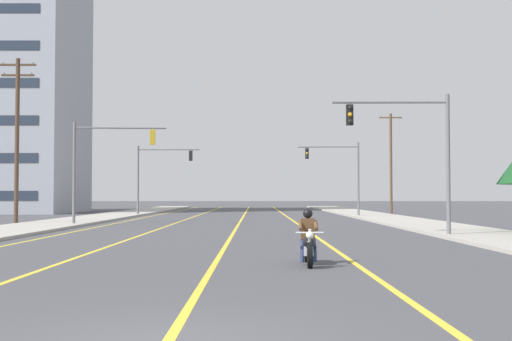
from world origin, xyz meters
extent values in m
cube|color=yellow|center=(0.05, 45.00, 0.00)|extent=(0.16, 100.00, 0.01)
cube|color=yellow|center=(-4.06, 45.00, 0.00)|extent=(0.16, 100.00, 0.01)
cube|color=yellow|center=(3.77, 45.00, 0.00)|extent=(0.16, 100.00, 0.01)
cube|color=yellow|center=(-7.86, 45.00, 0.00)|extent=(0.16, 100.00, 0.01)
cube|color=#ADA89E|center=(11.11, 40.00, 0.07)|extent=(4.40, 110.00, 0.14)
cube|color=#ADA89E|center=(-11.11, 40.00, 0.07)|extent=(4.40, 110.00, 0.14)
cylinder|color=black|center=(2.48, 8.59, 0.32)|extent=(0.14, 0.64, 0.64)
cylinder|color=black|center=(2.52, 10.14, 0.32)|extent=(0.14, 0.64, 0.64)
cylinder|color=silver|center=(2.48, 8.69, 0.64)|extent=(0.08, 0.33, 0.68)
sphere|color=white|center=(2.48, 8.54, 0.82)|extent=(0.20, 0.20, 0.20)
cylinder|color=silver|center=(2.48, 8.74, 0.87)|extent=(0.70, 0.06, 0.04)
ellipsoid|color=black|center=(2.50, 9.25, 0.60)|extent=(0.34, 0.57, 0.28)
cube|color=silver|center=(2.50, 9.37, 0.37)|extent=(0.25, 0.45, 0.24)
cube|color=black|center=(2.51, 9.69, 0.54)|extent=(0.29, 0.53, 0.12)
cube|color=black|center=(2.52, 10.09, 0.62)|extent=(0.21, 0.37, 0.08)
cylinder|color=silver|center=(2.37, 9.77, 0.30)|extent=(0.10, 0.55, 0.08)
cube|color=brown|center=(2.51, 9.65, 0.92)|extent=(0.37, 0.25, 0.56)
sphere|color=black|center=(2.51, 9.63, 1.33)|extent=(0.26, 0.26, 0.26)
cylinder|color=navy|center=(2.65, 9.51, 0.54)|extent=(0.15, 0.44, 0.30)
cylinder|color=navy|center=(2.66, 9.32, 0.24)|extent=(0.11, 0.16, 0.35)
cylinder|color=brown|center=(2.70, 9.38, 1.02)|extent=(0.11, 0.53, 0.27)
cylinder|color=navy|center=(2.37, 9.51, 0.54)|extent=(0.15, 0.44, 0.30)
cylinder|color=navy|center=(2.34, 9.33, 0.24)|extent=(0.11, 0.16, 0.35)
cylinder|color=brown|center=(2.30, 9.40, 1.02)|extent=(0.11, 0.53, 0.27)
cylinder|color=slate|center=(9.46, 20.93, 3.10)|extent=(0.18, 0.18, 6.20)
cylinder|color=slate|center=(6.96, 20.96, 5.85)|extent=(5.00, 0.16, 0.11)
cube|color=black|center=(5.22, 20.97, 5.30)|extent=(0.30, 0.24, 0.90)
sphere|color=black|center=(5.21, 20.82, 5.60)|extent=(0.18, 0.18, 0.18)
sphere|color=orange|center=(5.21, 20.82, 5.30)|extent=(0.18, 0.18, 0.18)
sphere|color=black|center=(5.21, 20.82, 5.00)|extent=(0.18, 0.18, 0.18)
cylinder|color=slate|center=(-9.71, 31.95, 3.10)|extent=(0.18, 0.18, 6.20)
cylinder|color=slate|center=(-6.99, 32.13, 5.85)|extent=(5.45, 0.47, 0.11)
cube|color=#B79319|center=(-5.09, 32.26, 5.30)|extent=(0.32, 0.26, 0.90)
sphere|color=black|center=(-5.10, 32.42, 5.60)|extent=(0.18, 0.18, 0.18)
sphere|color=orange|center=(-5.10, 32.42, 5.30)|extent=(0.18, 0.18, 0.18)
sphere|color=black|center=(-5.10, 32.42, 5.00)|extent=(0.18, 0.18, 0.18)
cylinder|color=slate|center=(9.65, 47.75, 3.10)|extent=(0.18, 0.18, 6.20)
cylinder|color=slate|center=(7.15, 47.90, 5.85)|extent=(5.00, 0.40, 0.11)
cube|color=black|center=(5.40, 48.00, 5.30)|extent=(0.31, 0.26, 0.90)
sphere|color=black|center=(5.40, 47.84, 5.60)|extent=(0.18, 0.18, 0.18)
sphere|color=orange|center=(5.40, 47.84, 5.30)|extent=(0.18, 0.18, 0.18)
sphere|color=black|center=(5.40, 47.84, 5.00)|extent=(0.18, 0.18, 0.18)
cylinder|color=slate|center=(-9.30, 51.35, 3.10)|extent=(0.18, 0.18, 6.20)
cylinder|color=slate|center=(-6.55, 51.31, 5.85)|extent=(5.49, 0.19, 0.11)
cube|color=black|center=(-4.63, 51.28, 5.30)|extent=(0.30, 0.24, 0.90)
sphere|color=black|center=(-4.63, 51.44, 5.60)|extent=(0.18, 0.18, 0.18)
sphere|color=orange|center=(-4.63, 51.44, 5.30)|extent=(0.18, 0.18, 0.18)
sphere|color=black|center=(-4.63, 51.44, 5.00)|extent=(0.18, 0.18, 0.18)
cylinder|color=#4C3828|center=(-13.66, 33.38, 5.16)|extent=(0.26, 0.26, 10.31)
cube|color=#4C3828|center=(-13.66, 33.38, 9.91)|extent=(2.24, 0.12, 0.12)
cylinder|color=slate|center=(-14.60, 33.38, 10.01)|extent=(0.08, 0.08, 0.12)
cylinder|color=slate|center=(-12.72, 33.38, 10.01)|extent=(0.08, 0.08, 0.12)
cube|color=#4C3828|center=(-13.66, 33.38, 9.26)|extent=(2.04, 0.12, 0.12)
cylinder|color=slate|center=(-14.51, 33.38, 9.36)|extent=(0.08, 0.08, 0.12)
cylinder|color=slate|center=(-12.80, 33.38, 9.36)|extent=(0.08, 0.08, 0.12)
cylinder|color=brown|center=(14.50, 58.39, 4.95)|extent=(0.26, 0.26, 9.91)
cube|color=brown|center=(14.50, 58.39, 9.51)|extent=(2.24, 0.12, 0.12)
cylinder|color=slate|center=(13.56, 58.39, 9.61)|extent=(0.08, 0.08, 0.12)
cylinder|color=slate|center=(15.44, 58.39, 9.61)|extent=(0.08, 0.08, 0.12)
camera|label=1|loc=(1.14, -8.19, 1.81)|focal=47.32mm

